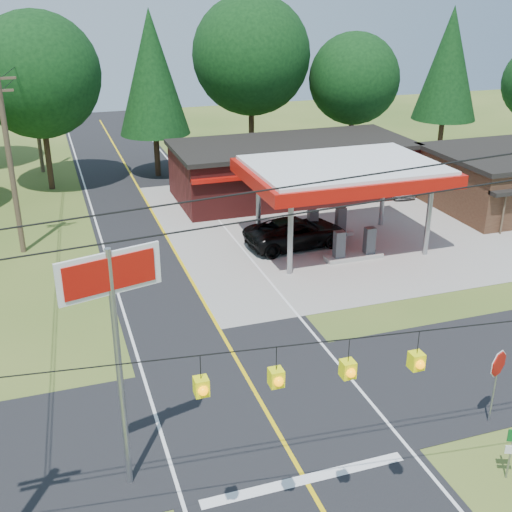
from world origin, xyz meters
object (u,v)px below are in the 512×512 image
object	(u,v)px
sedan_car	(394,184)
octagonal_stop_sign	(498,369)
suv_car	(296,233)
gas_canopy	(343,174)
big_stop_sign	(114,314)

from	to	relation	value
sedan_car	octagonal_stop_sign	distance (m)	26.05
suv_car	octagonal_stop_sign	distance (m)	16.99
gas_canopy	octagonal_stop_sign	bearing A→B (deg)	-97.12
gas_canopy	sedan_car	xyz separation A→B (m)	(8.00, 8.00, -3.55)
sedan_car	suv_car	bearing A→B (deg)	-142.66
big_stop_sign	octagonal_stop_sign	bearing A→B (deg)	-4.78
sedan_car	octagonal_stop_sign	size ratio (longest dim) A/B	1.50
sedan_car	big_stop_sign	world-z (taller)	big_stop_sign
gas_canopy	octagonal_stop_sign	distance (m)	16.28
suv_car	sedan_car	bearing A→B (deg)	-60.15
big_stop_sign	gas_canopy	bearing A→B (deg)	46.99
gas_canopy	suv_car	bearing A→B (deg)	157.76
gas_canopy	big_stop_sign	size ratio (longest dim) A/B	1.40
gas_canopy	big_stop_sign	world-z (taller)	big_stop_sign
suv_car	big_stop_sign	world-z (taller)	big_stop_sign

